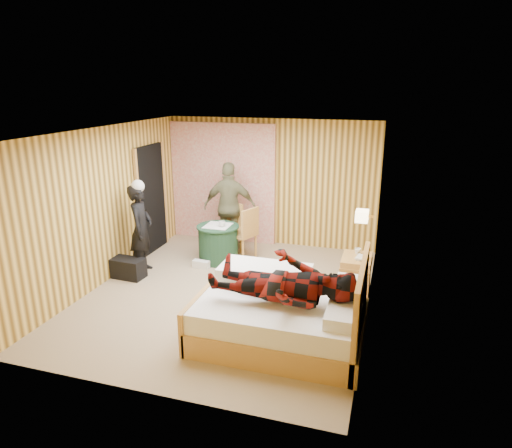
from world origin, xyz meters
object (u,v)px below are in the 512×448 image
(chair_near, at_px, (245,230))
(man_on_bed, at_px, (283,272))
(bed, at_px, (284,313))
(woman_standing, at_px, (141,229))
(nightstand, at_px, (356,274))
(duffel_bag, at_px, (127,268))
(round_table, at_px, (218,243))
(wall_lamp, at_px, (362,216))
(chair_far, at_px, (231,223))
(man_at_table, at_px, (230,207))

(chair_near, xyz_separation_m, man_on_bed, (1.35, -2.64, 0.42))
(bed, distance_m, woman_standing, 3.18)
(nightstand, relative_size, chair_near, 0.63)
(bed, height_order, woman_standing, woman_standing)
(bed, xyz_separation_m, duffel_bag, (-2.97, 1.05, -0.16))
(bed, height_order, chair_near, bed)
(bed, relative_size, round_table, 2.71)
(wall_lamp, height_order, duffel_bag, wall_lamp)
(nightstand, bearing_deg, duffel_bag, -172.23)
(chair_far, height_order, chair_near, chair_near)
(nightstand, height_order, chair_near, chair_near)
(wall_lamp, distance_m, chair_near, 2.45)
(chair_far, relative_size, man_at_table, 0.54)
(chair_near, bearing_deg, duffel_bag, -28.35)
(wall_lamp, relative_size, woman_standing, 0.17)
(man_on_bed, bearing_deg, duffel_bag, 156.87)
(nightstand, height_order, chair_far, chair_far)
(nightstand, xyz_separation_m, woman_standing, (-3.60, -0.20, 0.46))
(wall_lamp, height_order, man_at_table, man_at_table)
(duffel_bag, relative_size, man_on_bed, 0.33)
(wall_lamp, height_order, round_table, wall_lamp)
(man_on_bed, bearing_deg, chair_far, 120.21)
(bed, xyz_separation_m, woman_standing, (-2.84, 1.37, 0.44))
(chair_far, bearing_deg, bed, -39.07)
(nightstand, bearing_deg, chair_far, 153.37)
(wall_lamp, distance_m, round_table, 2.86)
(chair_far, distance_m, man_at_table, 0.33)
(wall_lamp, relative_size, bed, 0.12)
(round_table, height_order, chair_far, chair_far)
(round_table, distance_m, man_at_table, 0.83)
(chair_far, bearing_deg, nightstand, -7.49)
(man_on_bed, bearing_deg, round_table, 126.53)
(chair_near, bearing_deg, chair_far, -111.34)
(duffel_bag, bearing_deg, man_on_bed, -19.73)
(wall_lamp, relative_size, nightstand, 0.42)
(round_table, height_order, woman_standing, woman_standing)
(chair_far, height_order, duffel_bag, chair_far)
(duffel_bag, height_order, woman_standing, woman_standing)
(woman_standing, bearing_deg, man_at_table, -47.96)
(wall_lamp, xyz_separation_m, bed, (-0.80, -1.41, -0.97))
(bed, xyz_separation_m, chair_far, (-1.74, 2.82, 0.21))
(wall_lamp, bearing_deg, nightstand, 106.44)
(chair_far, height_order, man_on_bed, man_on_bed)
(duffel_bag, bearing_deg, woman_standing, 70.22)
(duffel_bag, distance_m, man_on_bed, 3.37)
(bed, relative_size, duffel_bag, 3.54)
(wall_lamp, distance_m, man_on_bed, 1.84)
(bed, relative_size, chair_near, 2.10)
(wall_lamp, xyz_separation_m, chair_near, (-2.12, 0.99, -0.72))
(woman_standing, bearing_deg, man_on_bed, -131.32)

